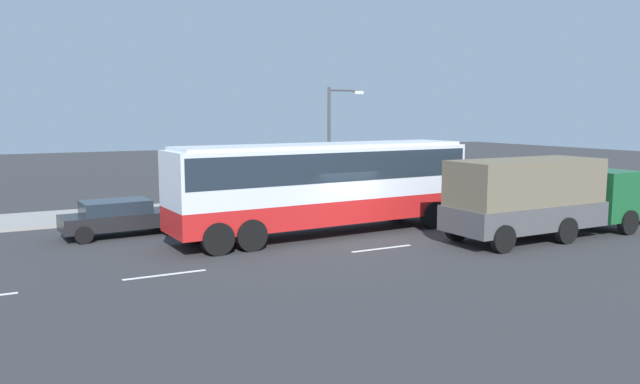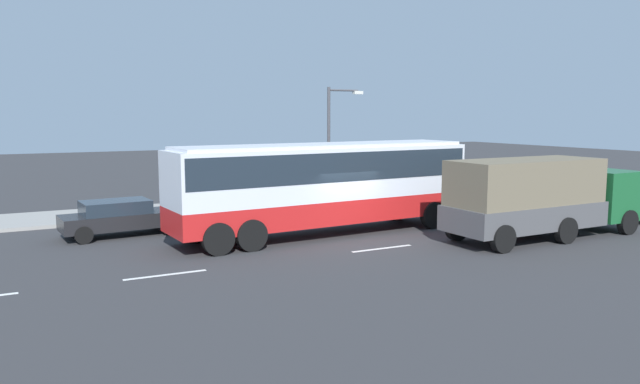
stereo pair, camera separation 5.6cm
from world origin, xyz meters
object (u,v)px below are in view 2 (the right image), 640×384
object	(u,v)px
coach_bus	(325,179)
street_lamp	(333,135)
pedestrian_near_curb	(414,179)
cargo_truck	(542,195)
car_black_sedan	(120,217)

from	to	relation	value
coach_bus	street_lamp	bearing A→B (deg)	55.42
pedestrian_near_curb	street_lamp	bearing A→B (deg)	100.02
coach_bus	cargo_truck	world-z (taller)	coach_bus
pedestrian_near_curb	street_lamp	size ratio (longest dim) A/B	0.27
car_black_sedan	pedestrian_near_curb	world-z (taller)	pedestrian_near_curb
coach_bus	car_black_sedan	size ratio (longest dim) A/B	2.68
cargo_truck	street_lamp	distance (m)	11.37
coach_bus	car_black_sedan	xyz separation A→B (m)	(-7.02, 3.42, -1.43)
coach_bus	car_black_sedan	distance (m)	7.94
cargo_truck	car_black_sedan	xyz separation A→B (m)	(-13.90, 7.77, -0.88)
car_black_sedan	pedestrian_near_curb	distance (m)	16.98
pedestrian_near_curb	street_lamp	xyz separation A→B (m)	(-5.61, -0.68, 2.55)
coach_bus	car_black_sedan	bearing A→B (deg)	150.85
pedestrian_near_curb	cargo_truck	bearing A→B (deg)	170.05
cargo_truck	car_black_sedan	bearing A→B (deg)	149.93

